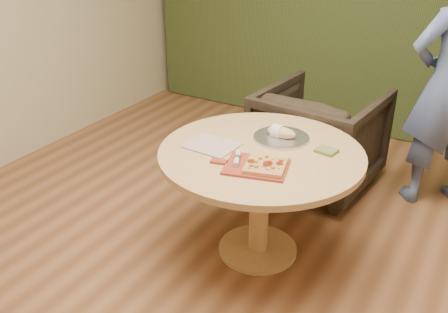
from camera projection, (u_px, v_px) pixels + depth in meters
room_shell at (211, 67)px, 2.34m from camera, size 5.04×6.04×2.84m
pedestal_table at (261, 171)px, 3.09m from camera, size 1.26×1.26×0.75m
pizza_paddle at (255, 166)px, 2.83m from camera, size 0.47×0.36×0.01m
flatbread_pizza at (265, 166)px, 2.79m from camera, size 0.27×0.27×0.04m
cutlery_roll at (237, 158)px, 2.87m from camera, size 0.10×0.19×0.03m
newspaper at (212, 145)px, 3.08m from camera, size 0.31×0.27×0.01m
serving_tray at (281, 138)px, 3.18m from camera, size 0.36×0.36×0.02m
bread_roll at (280, 132)px, 3.17m from camera, size 0.19×0.09×0.09m
green_packet at (326, 151)px, 3.00m from camera, size 0.13×0.12×0.02m
armchair at (320, 133)px, 4.00m from camera, size 0.95×0.90×0.90m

